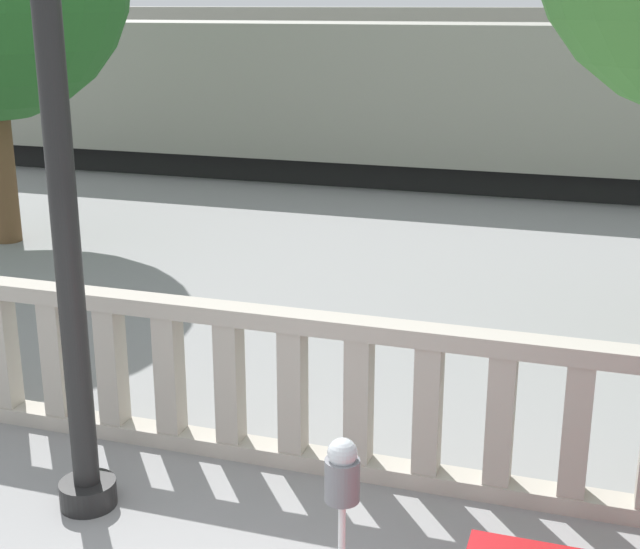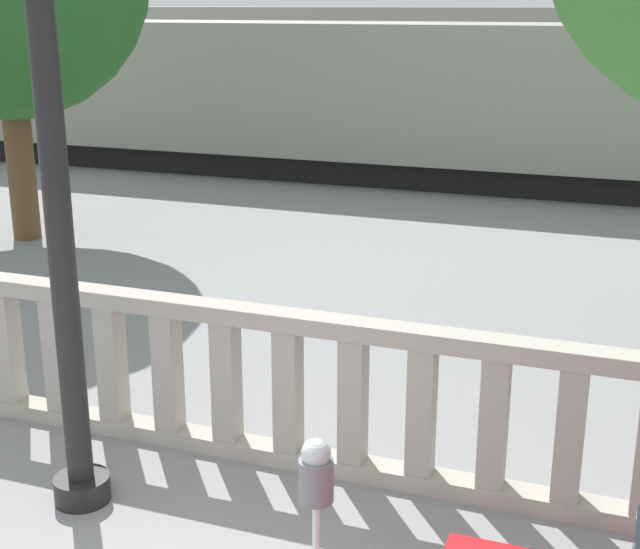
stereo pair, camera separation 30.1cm
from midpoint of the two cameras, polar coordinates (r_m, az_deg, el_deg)
balustrade at (r=7.29m, az=-2.94°, el=-7.40°), size 14.36×0.24×1.33m
lamppost at (r=6.37m, az=-17.64°, el=6.88°), size 0.43×0.43×5.27m
parking_meter at (r=4.81m, az=-0.42°, el=-13.51°), size 0.19×0.19×1.52m
train_near at (r=18.99m, az=10.09°, el=10.84°), size 29.90×3.05×3.88m
train_far at (r=29.39m, az=9.29°, el=13.24°), size 25.82×3.04×4.15m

